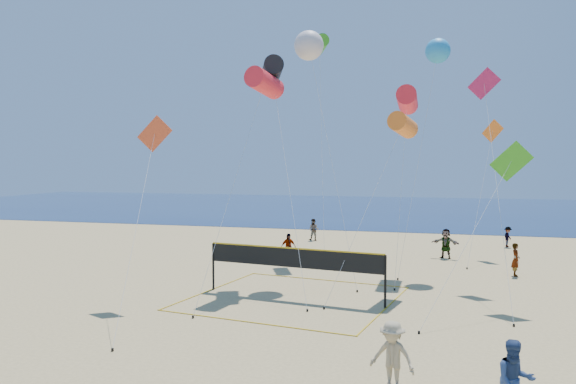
# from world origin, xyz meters

# --- Properties ---
(ocean) EXTENTS (140.00, 50.00, 0.03)m
(ocean) POSITION_xyz_m (0.00, 62.00, 0.01)
(ocean) COLOR navy
(ocean) RESTS_ON ground
(bystander_a) EXTENTS (1.06, 0.90, 1.89)m
(bystander_a) POSITION_xyz_m (5.92, 2.10, 0.95)
(bystander_a) COLOR navy
(bystander_a) RESTS_ON ground
(bystander_b) EXTENTS (1.36, 1.02, 1.88)m
(bystander_b) POSITION_xyz_m (3.05, 2.98, 0.94)
(bystander_b) COLOR tan
(bystander_b) RESTS_ON ground
(far_person_0) EXTENTS (1.02, 0.93, 1.67)m
(far_person_0) POSITION_xyz_m (-4.68, 21.22, 0.84)
(far_person_0) COLOR gray
(far_person_0) RESTS_ON ground
(far_person_1) EXTENTS (1.80, 0.99, 1.85)m
(far_person_1) POSITION_xyz_m (4.59, 24.66, 0.93)
(far_person_1) COLOR gray
(far_person_1) RESTS_ON ground
(far_person_2) EXTENTS (0.44, 0.65, 1.75)m
(far_person_2) POSITION_xyz_m (8.10, 19.87, 0.87)
(far_person_2) COLOR gray
(far_person_2) RESTS_ON ground
(far_person_3) EXTENTS (0.86, 0.70, 1.67)m
(far_person_3) POSITION_xyz_m (-5.11, 30.31, 0.83)
(far_person_3) COLOR gray
(far_person_3) RESTS_ON ground
(far_person_4) EXTENTS (0.88, 1.08, 1.45)m
(far_person_4) POSITION_xyz_m (8.89, 30.62, 0.73)
(far_person_4) COLOR gray
(far_person_4) RESTS_ON ground
(volleyball_net) EXTENTS (9.62, 9.50, 2.25)m
(volleyball_net) POSITION_xyz_m (-1.99, 12.13, 1.53)
(volleyball_net) COLOR black
(volleyball_net) RESTS_ON ground
(kite_0) EXTENTS (1.47, 8.30, 10.58)m
(kite_0) POSITION_xyz_m (-4.20, 14.97, 9.88)
(kite_0) COLOR #FF2532
(kite_0) RESTS_ON ground
(kite_1) EXTENTS (4.29, 7.51, 11.35)m
(kite_1) POSITION_xyz_m (-4.23, 16.31, 10.69)
(kite_1) COLOR black
(kite_1) RESTS_ON ground
(kite_2) EXTENTS (3.51, 5.89, 8.33)m
(kite_2) POSITION_xyz_m (2.47, 15.34, 7.73)
(kite_2) COLOR orange
(kite_2) RESTS_ON ground
(kite_3) EXTENTS (3.05, 7.09, 8.06)m
(kite_3) POSITION_xyz_m (-7.84, 10.42, 6.84)
(kite_3) COLOR #E84F28
(kite_3) RESTS_ON ground
(kite_4) EXTENTS (4.48, 5.89, 6.92)m
(kite_4) POSITION_xyz_m (6.94, 13.73, 5.76)
(kite_4) COLOR green
(kite_4) RESTS_ON ground
(kite_5) EXTENTS (1.62, 8.89, 10.80)m
(kite_5) POSITION_xyz_m (6.32, 18.20, 9.33)
(kite_5) COLOR #C52157
(kite_5) RESTS_ON ground
(kite_6) EXTENTS (4.15, 4.77, 12.98)m
(kite_6) POSITION_xyz_m (-2.63, 17.84, 12.19)
(kite_6) COLOR silver
(kite_6) RESTS_ON ground
(kite_7) EXTENTS (2.74, 5.13, 12.96)m
(kite_7) POSITION_xyz_m (3.97, 21.42, 12.25)
(kite_7) COLOR #2698DF
(kite_7) RESTS_ON ground
(kite_8) EXTENTS (2.20, 5.95, 14.05)m
(kite_8) POSITION_xyz_m (-3.37, 24.01, 13.48)
(kite_8) COLOR green
(kite_8) RESTS_ON ground
(kite_9) EXTENTS (2.42, 6.59, 8.81)m
(kite_9) POSITION_xyz_m (7.35, 26.93, 7.53)
(kite_9) COLOR orange
(kite_9) RESTS_ON ground
(kite_10) EXTENTS (1.10, 6.50, 10.12)m
(kite_10) POSITION_xyz_m (2.40, 20.00, 9.40)
(kite_10) COLOR #FF2532
(kite_10) RESTS_ON ground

